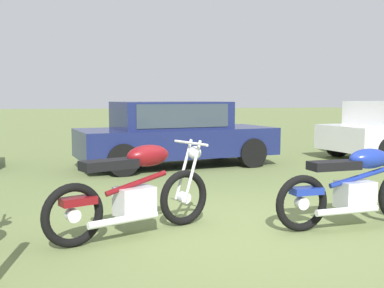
% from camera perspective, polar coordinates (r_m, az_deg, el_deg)
% --- Properties ---
extents(ground_plane, '(120.00, 120.00, 0.00)m').
position_cam_1_polar(ground_plane, '(5.43, 7.20, -10.50)').
color(ground_plane, olive).
extents(motorcycle_maroon, '(1.90, 1.09, 1.02)m').
position_cam_1_polar(motorcycle_maroon, '(5.11, -7.11, -5.81)').
color(motorcycle_maroon, black).
rests_on(motorcycle_maroon, ground).
extents(motorcycle_blue, '(2.03, 0.66, 1.02)m').
position_cam_1_polar(motorcycle_blue, '(5.76, 19.67, -5.00)').
color(motorcycle_blue, black).
rests_on(motorcycle_blue, ground).
extents(car_navy, '(4.55, 2.54, 1.43)m').
position_cam_1_polar(car_navy, '(10.09, -2.24, 1.68)').
color(car_navy, '#161E4C').
rests_on(car_navy, ground).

